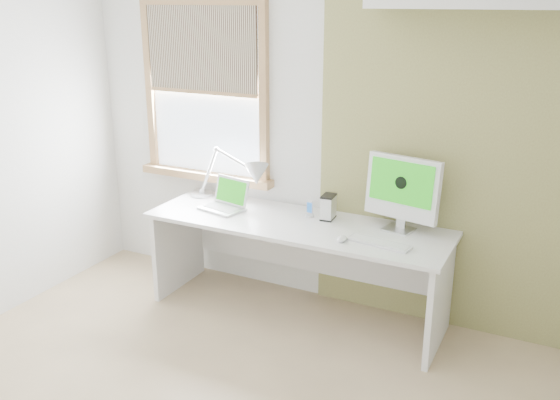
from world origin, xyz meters
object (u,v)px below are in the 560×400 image
Objects in this scene: desk_lamp at (246,176)px; imac at (403,189)px; desk at (300,244)px; external_drive at (328,207)px; laptop at (226,201)px.

imac reaches higher than desk_lamp.
imac is (1.23, -0.02, 0.07)m from desk_lamp.
imac is at bearing -0.81° from desk_lamp.
desk is 12.19× the size of external_drive.
imac is at bearing 3.00° from external_drive.
desk_lamp is 4.13× the size of external_drive.
desk is at bearing -15.48° from desk_lamp.
desk_lamp is (-0.53, 0.15, 0.41)m from desk.
external_drive reaches higher than desk.
laptop is (-0.08, -0.18, -0.16)m from desk_lamp.
desk_lamp is at bearing 176.37° from external_drive.
desk_lamp reaches higher than laptop.
desk is 0.69m from desk_lamp.
laptop is at bearing -173.10° from imac.
desk_lamp is 1.40× the size of imac.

